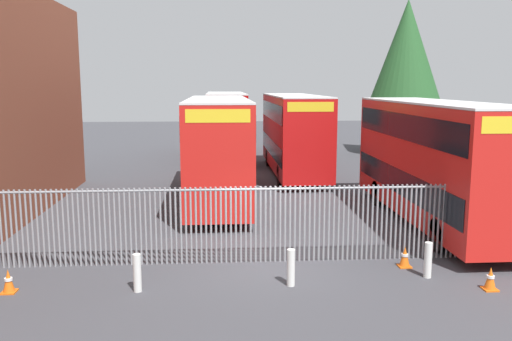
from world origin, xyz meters
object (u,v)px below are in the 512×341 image
at_px(double_decker_bus_behind_fence_left, 218,145).
at_px(bollard_near_right, 428,260).
at_px(traffic_cone_near_kerb, 405,257).
at_px(bollard_near_left, 137,273).
at_px(traffic_cone_mid_forecourt, 490,279).
at_px(double_decker_bus_near_gate, 434,157).
at_px(double_decker_bus_far_back, 226,122).
at_px(traffic_cone_by_gate, 8,281).
at_px(bollard_center_front, 291,268).
at_px(double_decker_bus_behind_fence_right, 294,131).

distance_m(double_decker_bus_behind_fence_left, bollard_near_right, 11.42).
bearing_deg(traffic_cone_near_kerb, bollard_near_left, -169.83).
relative_size(double_decker_bus_behind_fence_left, traffic_cone_mid_forecourt, 18.32).
relative_size(double_decker_bus_near_gate, bollard_near_left, 11.38).
relative_size(double_decker_bus_behind_fence_left, double_decker_bus_far_back, 1.00).
relative_size(bollard_near_left, bollard_near_right, 1.00).
bearing_deg(traffic_cone_by_gate, traffic_cone_near_kerb, 6.34).
distance_m(double_decker_bus_far_back, traffic_cone_by_gate, 24.80).
bearing_deg(double_decker_bus_far_back, bollard_center_front, -87.01).
distance_m(double_decker_bus_behind_fence_left, traffic_cone_by_gate, 11.57).
relative_size(double_decker_bus_near_gate, bollard_near_right, 11.38).
distance_m(bollard_center_front, traffic_cone_mid_forecourt, 4.92).
bearing_deg(bollard_center_front, double_decker_bus_behind_fence_right, 81.85).
relative_size(bollard_near_right, traffic_cone_by_gate, 1.61).
relative_size(double_decker_bus_far_back, traffic_cone_mid_forecourt, 18.32).
relative_size(double_decker_bus_behind_fence_right, bollard_center_front, 11.38).
bearing_deg(bollard_near_left, bollard_center_front, 1.68).
bearing_deg(double_decker_bus_near_gate, bollard_near_left, -148.89).
xyz_separation_m(double_decker_bus_near_gate, traffic_cone_mid_forecourt, (-1.08, -6.40, -2.13)).
bearing_deg(traffic_cone_mid_forecourt, double_decker_bus_far_back, 103.94).
height_order(bollard_near_right, traffic_cone_near_kerb, bollard_near_right).
relative_size(double_decker_bus_far_back, traffic_cone_by_gate, 18.32).
bearing_deg(double_decker_bus_behind_fence_left, traffic_cone_by_gate, -116.83).
distance_m(bollard_near_left, traffic_cone_mid_forecourt, 8.69).
bearing_deg(traffic_cone_near_kerb, double_decker_bus_near_gate, 60.45).
bearing_deg(bollard_near_right, bollard_center_front, -174.81).
height_order(double_decker_bus_behind_fence_left, double_decker_bus_far_back, same).
bearing_deg(double_decker_bus_behind_fence_right, double_decker_bus_far_back, 116.60).
xyz_separation_m(double_decker_bus_behind_fence_left, bollard_near_right, (5.46, -9.84, -1.95)).
distance_m(bollard_center_front, bollard_near_right, 3.68).
xyz_separation_m(double_decker_bus_behind_fence_left, double_decker_bus_far_back, (0.53, 13.91, 0.00)).
relative_size(double_decker_bus_near_gate, traffic_cone_mid_forecourt, 18.32).
height_order(bollard_near_left, traffic_cone_by_gate, bollard_near_left).
relative_size(double_decker_bus_near_gate, double_decker_bus_behind_fence_right, 1.00).
xyz_separation_m(bollard_near_right, traffic_cone_by_gate, (-10.59, -0.30, -0.19)).
bearing_deg(bollard_near_right, double_decker_bus_behind_fence_left, 119.02).
distance_m(double_decker_bus_behind_fence_right, traffic_cone_by_gate, 19.28).
bearing_deg(double_decker_bus_behind_fence_left, traffic_cone_mid_forecourt, -58.32).
xyz_separation_m(double_decker_bus_behind_fence_left, bollard_center_front, (1.79, -10.17, -1.95)).
relative_size(double_decker_bus_behind_fence_left, traffic_cone_by_gate, 18.32).
height_order(double_decker_bus_behind_fence_right, traffic_cone_near_kerb, double_decker_bus_behind_fence_right).
distance_m(bollard_near_left, traffic_cone_by_gate, 3.13).
xyz_separation_m(double_decker_bus_behind_fence_left, traffic_cone_mid_forecourt, (6.67, -10.80, -2.13)).
height_order(double_decker_bus_near_gate, double_decker_bus_behind_fence_left, same).
bearing_deg(double_decker_bus_behind_fence_left, traffic_cone_near_kerb, -60.29).
xyz_separation_m(double_decker_bus_behind_fence_right, bollard_near_left, (-6.20, -16.88, -1.95)).
height_order(double_decker_bus_far_back, bollard_near_left, double_decker_bus_far_back).
bearing_deg(bollard_center_front, traffic_cone_near_kerb, 19.28).
xyz_separation_m(double_decker_bus_near_gate, bollard_near_left, (-9.76, -5.89, -1.95)).
xyz_separation_m(bollard_near_left, traffic_cone_by_gate, (-3.12, 0.14, -0.19)).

